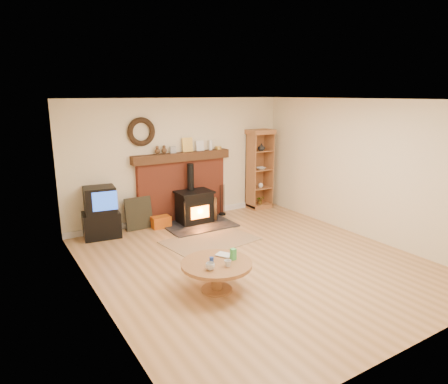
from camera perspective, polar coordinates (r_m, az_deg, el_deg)
ground at (r=6.68m, az=4.37°, el=-9.84°), size 5.50×5.50×0.00m
room_shell at (r=6.26m, az=4.01°, el=4.95°), size 5.02×5.52×2.61m
chimney_breast at (r=8.63m, az=-5.99°, el=1.20°), size 2.20×0.22×1.78m
wood_stove at (r=8.44m, az=-4.15°, el=-2.30°), size 1.40×1.00×1.26m
area_rug at (r=7.54m, az=-1.98°, el=-6.94°), size 1.78×1.34×0.01m
tv_unit at (r=7.93m, az=-17.18°, el=-2.94°), size 0.73×0.55×0.99m
curio_cabinet at (r=9.51m, az=5.03°, el=3.26°), size 0.60×0.43×1.88m
firelog_box at (r=8.32m, az=-9.00°, el=-4.26°), size 0.39×0.25×0.24m
leaning_painting at (r=8.25m, az=-12.07°, el=-3.00°), size 0.55×0.15×0.66m
fire_tools at (r=9.07m, az=-0.27°, el=-2.46°), size 0.16×0.16×0.70m
coffee_table at (r=5.61m, az=-1.03°, el=-10.77°), size 0.99×0.99×0.58m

